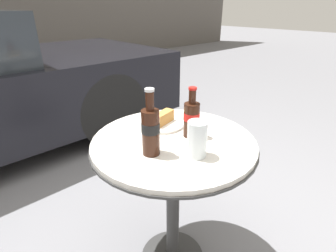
{
  "coord_description": "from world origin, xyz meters",
  "views": [
    {
      "loc": [
        -0.7,
        -0.72,
        1.26
      ],
      "look_at": [
        0.0,
        0.04,
        0.79
      ],
      "focal_mm": 28.0,
      "sensor_mm": 36.0,
      "label": 1
    }
  ],
  "objects_px": {
    "cola_bottle_right": "(192,118)",
    "bistro_table": "(173,167)",
    "cola_bottle_left": "(151,129)",
    "drinking_glass": "(197,141)",
    "lunch_plate_near": "(163,122)"
  },
  "relations": [
    {
      "from": "cola_bottle_right",
      "to": "drinking_glass",
      "type": "relative_size",
      "value": 1.57
    },
    {
      "from": "cola_bottle_left",
      "to": "cola_bottle_right",
      "type": "bearing_deg",
      "value": -0.24
    },
    {
      "from": "bistro_table",
      "to": "lunch_plate_near",
      "type": "bearing_deg",
      "value": 66.2
    },
    {
      "from": "cola_bottle_right",
      "to": "drinking_glass",
      "type": "xyz_separation_m",
      "value": [
        -0.11,
        -0.13,
        -0.02
      ]
    },
    {
      "from": "drinking_glass",
      "to": "lunch_plate_near",
      "type": "bearing_deg",
      "value": 72.95
    },
    {
      "from": "bistro_table",
      "to": "cola_bottle_right",
      "type": "distance_m",
      "value": 0.25
    },
    {
      "from": "bistro_table",
      "to": "drinking_glass",
      "type": "distance_m",
      "value": 0.26
    },
    {
      "from": "cola_bottle_right",
      "to": "bistro_table",
      "type": "bearing_deg",
      "value": 159.66
    },
    {
      "from": "bistro_table",
      "to": "cola_bottle_left",
      "type": "relative_size",
      "value": 2.81
    },
    {
      "from": "cola_bottle_left",
      "to": "drinking_glass",
      "type": "distance_m",
      "value": 0.18
    },
    {
      "from": "cola_bottle_right",
      "to": "cola_bottle_left",
      "type": "bearing_deg",
      "value": 179.76
    },
    {
      "from": "cola_bottle_left",
      "to": "lunch_plate_near",
      "type": "xyz_separation_m",
      "value": [
        0.21,
        0.16,
        -0.08
      ]
    },
    {
      "from": "cola_bottle_right",
      "to": "lunch_plate_near",
      "type": "height_order",
      "value": "cola_bottle_right"
    },
    {
      "from": "lunch_plate_near",
      "to": "cola_bottle_right",
      "type": "bearing_deg",
      "value": -83.44
    },
    {
      "from": "bistro_table",
      "to": "cola_bottle_right",
      "type": "xyz_separation_m",
      "value": [
        0.08,
        -0.03,
        0.23
      ]
    }
  ]
}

